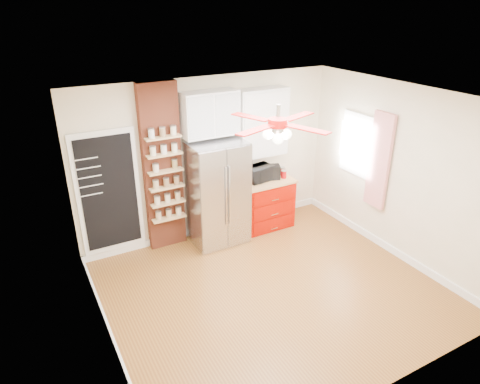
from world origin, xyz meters
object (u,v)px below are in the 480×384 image
red_cabinet (265,203)px  ceiling_fan (278,123)px  canister_left (284,174)px  pantry_jar_oats (156,168)px  fridge (217,193)px  coffee_maker (275,172)px  toaster_oven (259,173)px

red_cabinet → ceiling_fan: ceiling_fan is taller
red_cabinet → canister_left: 0.61m
canister_left → pantry_jar_oats: pantry_jar_oats is taller
fridge → coffee_maker: bearing=0.8°
fridge → canister_left: 1.29m
toaster_oven → canister_left: bearing=-24.2°
toaster_oven → coffee_maker: size_ratio=1.89×
coffee_maker → toaster_oven: bearing=-170.5°
ceiling_fan → canister_left: 2.48m
fridge → canister_left: bearing=-1.9°
red_cabinet → coffee_maker: size_ratio=3.78×
red_cabinet → canister_left: (0.31, -0.09, 0.51)m
fridge → toaster_oven: bearing=5.0°
ceiling_fan → pantry_jar_oats: size_ratio=11.83×
fridge → red_cabinet: bearing=3.0°
toaster_oven → canister_left: (0.43, -0.12, -0.06)m
fridge → pantry_jar_oats: size_ratio=14.79×
red_cabinet → coffee_maker: (0.16, -0.03, 0.57)m
canister_left → coffee_maker: bearing=160.1°
toaster_oven → canister_left: size_ratio=3.59×
ceiling_fan → coffee_maker: size_ratio=5.62×
coffee_maker → canister_left: 0.18m
fridge → toaster_oven: size_ratio=3.71×
pantry_jar_oats → canister_left: bearing=-5.2°
fridge → ceiling_fan: size_ratio=1.25×
pantry_jar_oats → fridge: bearing=-9.6°
red_cabinet → ceiling_fan: (-0.92, -1.68, 1.97)m
pantry_jar_oats → red_cabinet: bearing=-3.3°
coffee_maker → ceiling_fan: bearing=-101.5°
red_cabinet → coffee_maker: bearing=-12.5°
toaster_oven → pantry_jar_oats: (-1.80, 0.08, 0.40)m
red_cabinet → pantry_jar_oats: pantry_jar_oats is taller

